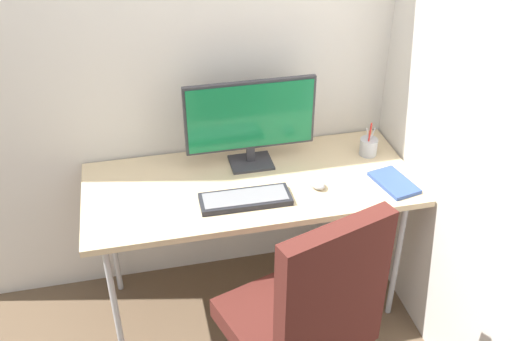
# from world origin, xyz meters

# --- Properties ---
(ground_plane) EXTENTS (8.00, 8.00, 0.00)m
(ground_plane) POSITION_xyz_m (0.00, 0.00, 0.00)
(ground_plane) COLOR brown
(wall_back) EXTENTS (3.05, 0.04, 2.80)m
(wall_back) POSITION_xyz_m (0.00, 0.35, 1.40)
(wall_back) COLOR silver
(wall_back) RESTS_ON ground_plane
(wall_side_right) EXTENTS (0.04, 2.21, 2.80)m
(wall_side_right) POSITION_xyz_m (0.77, -0.23, 1.40)
(wall_side_right) COLOR silver
(wall_side_right) RESTS_ON ground_plane
(desk) EXTENTS (1.48, 0.64, 0.74)m
(desk) POSITION_xyz_m (0.00, 0.00, 0.70)
(desk) COLOR #D1B78C
(desk) RESTS_ON ground_plane
(office_chair) EXTENTS (0.60, 0.63, 1.08)m
(office_chair) POSITION_xyz_m (0.07, -0.67, 0.56)
(office_chair) COLOR black
(office_chair) RESTS_ON ground_plane
(monitor) EXTENTS (0.60, 0.16, 0.42)m
(monitor) POSITION_xyz_m (0.03, 0.16, 0.97)
(monitor) COLOR #333338
(monitor) RESTS_ON desk
(keyboard) EXTENTS (0.39, 0.15, 0.03)m
(keyboard) POSITION_xyz_m (-0.05, -0.14, 0.75)
(keyboard) COLOR black
(keyboard) RESTS_ON desk
(mouse) EXTENTS (0.08, 0.10, 0.04)m
(mouse) POSITION_xyz_m (0.28, -0.11, 0.76)
(mouse) COLOR #9EA0A5
(mouse) RESTS_ON desk
(pen_holder) EXTENTS (0.08, 0.08, 0.16)m
(pen_holder) POSITION_xyz_m (0.60, 0.11, 0.78)
(pen_holder) COLOR #B2B5BA
(pen_holder) RESTS_ON desk
(notebook) EXTENTS (0.18, 0.25, 0.02)m
(notebook) POSITION_xyz_m (0.62, -0.16, 0.75)
(notebook) COLOR #334C8C
(notebook) RESTS_ON desk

